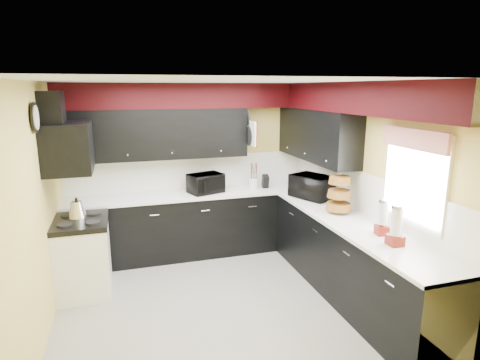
{
  "coord_description": "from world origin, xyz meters",
  "views": [
    {
      "loc": [
        -1.0,
        -4.1,
        2.43
      ],
      "look_at": [
        0.5,
        0.84,
        1.24
      ],
      "focal_mm": 30.0,
      "sensor_mm": 36.0,
      "label": 1
    }
  ],
  "objects_px": {
    "knife_block": "(265,182)",
    "kettle": "(77,209)",
    "toaster_oven": "(206,183)",
    "utensil_crock": "(254,183)",
    "microwave": "(313,187)"
  },
  "relations": [
    {
      "from": "microwave",
      "to": "kettle",
      "type": "distance_m",
      "value": 3.06
    },
    {
      "from": "knife_block",
      "to": "microwave",
      "type": "bearing_deg",
      "value": -51.56
    },
    {
      "from": "toaster_oven",
      "to": "kettle",
      "type": "height_order",
      "value": "toaster_oven"
    },
    {
      "from": "utensil_crock",
      "to": "knife_block",
      "type": "height_order",
      "value": "knife_block"
    },
    {
      "from": "microwave",
      "to": "knife_block",
      "type": "bearing_deg",
      "value": 6.5
    },
    {
      "from": "toaster_oven",
      "to": "knife_block",
      "type": "bearing_deg",
      "value": -17.93
    },
    {
      "from": "toaster_oven",
      "to": "kettle",
      "type": "xyz_separation_m",
      "value": [
        -1.71,
        -0.61,
        -0.06
      ]
    },
    {
      "from": "utensil_crock",
      "to": "knife_block",
      "type": "distance_m",
      "value": 0.18
    },
    {
      "from": "toaster_oven",
      "to": "microwave",
      "type": "height_order",
      "value": "microwave"
    },
    {
      "from": "knife_block",
      "to": "kettle",
      "type": "height_order",
      "value": "knife_block"
    },
    {
      "from": "utensil_crock",
      "to": "kettle",
      "type": "bearing_deg",
      "value": -165.63
    },
    {
      "from": "knife_block",
      "to": "utensil_crock",
      "type": "bearing_deg",
      "value": -175.24
    },
    {
      "from": "utensil_crock",
      "to": "kettle",
      "type": "xyz_separation_m",
      "value": [
        -2.45,
        -0.63,
        -0.0
      ]
    },
    {
      "from": "microwave",
      "to": "utensil_crock",
      "type": "height_order",
      "value": "microwave"
    },
    {
      "from": "utensil_crock",
      "to": "kettle",
      "type": "height_order",
      "value": "kettle"
    }
  ]
}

